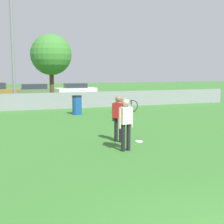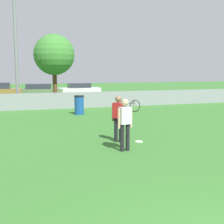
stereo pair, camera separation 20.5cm
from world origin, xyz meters
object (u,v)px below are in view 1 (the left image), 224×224
Objects in this scene: trash_bin at (77,105)px; parked_car_white at (75,90)px; light_pole at (12,37)px; player_receiver_white at (126,121)px; frisbee_disc at (139,141)px; bicycle_sideline at (126,106)px; tree_near_pole at (51,55)px; parked_car_olive at (34,91)px; player_thrower_red at (118,115)px.

parked_car_white is at bearing 77.38° from trash_bin.
light_pole is 4.74× the size of player_receiver_white.
frisbee_disc is 8.12m from bicycle_sideline.
parked_car_white reaches higher than bicycle_sideline.
tree_near_pole reaches higher than frisbee_disc.
trash_bin is at bearing -47.90° from light_pole.
player_receiver_white is at bearing -87.56° from parked_car_olive.
player_thrower_red is at bearing -91.81° from trash_bin.
frisbee_disc is at bearing -95.93° from parked_car_white.
trash_bin is 12.75m from parked_car_olive.
parked_car_olive reaches higher than parked_car_white.
trash_bin is (3.33, -3.68, -4.17)m from light_pole.
frisbee_disc is (0.71, -0.24, -0.96)m from player_thrower_red.
trash_bin is at bearing 138.73° from player_thrower_red.
tree_near_pole is 1.16× the size of parked_car_olive.
light_pole reaches higher than parked_car_white.
light_pole is at bearing 108.47° from frisbee_disc.
player_thrower_red is (0.40, -12.69, -2.72)m from tree_near_pole.
trash_bin is at bearing 174.88° from bicycle_sideline.
player_receiver_white reaches higher than parked_car_olive.
light_pole reaches higher than trash_bin.
frisbee_disc is 0.26× the size of trash_bin.
light_pole is 3.28m from tree_near_pole.
player_thrower_red is 0.37× the size of parked_car_olive.
player_receiver_white reaches higher than frisbee_disc.
player_thrower_red reaches higher than parked_car_white.
light_pole is 10.13m from parked_car_olive.
light_pole is 7.13× the size of trash_bin.
parked_car_white is at bearing 72.25° from player_receiver_white.
light_pole is at bearing -102.87° from parked_car_olive.
frisbee_disc is at bearing -84.85° from parked_car_olive.
frisbee_disc is (0.93, 1.03, -0.96)m from player_receiver_white.
frisbee_disc is 0.07× the size of parked_car_white.
bicycle_sideline is 0.41× the size of parked_car_white.
parked_car_white is (-0.19, 12.94, 0.28)m from bicycle_sideline.
parked_car_olive is at bearing -175.89° from parked_car_white.
light_pole is 11.87m from parked_car_white.
light_pole is 1.93× the size of parked_car_white.
trash_bin is 0.27× the size of parked_car_white.
bicycle_sideline is at bearing -88.37° from parked_car_white.
bicycle_sideline is 13.41m from parked_car_olive.
player_thrower_red is 0.41× the size of parked_car_white.
light_pole is 8.59m from bicycle_sideline.
player_thrower_red is 5.84× the size of frisbee_disc.
bicycle_sideline is (6.42, -3.69, -4.36)m from light_pole.
trash_bin is (0.24, 7.45, -0.41)m from player_thrower_red.
bicycle_sideline is 0.38× the size of parked_car_olive.
trash_bin is at bearing -84.18° from parked_car_olive.
player_receiver_white is at bearing -89.30° from tree_near_pole.
parked_car_white is at bearing 56.09° from light_pole.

